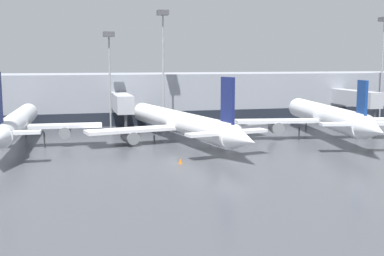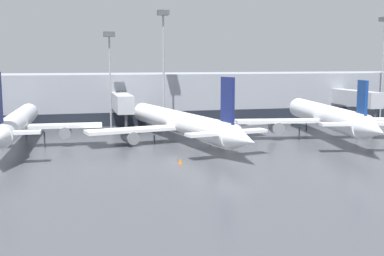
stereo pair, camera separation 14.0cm
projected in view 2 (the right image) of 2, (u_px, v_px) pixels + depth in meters
The scene contains 9 objects.
terminal_building at pixel (209, 96), 96.17m from camera, with size 160.00×29.30×9.00m.
parked_jet_2 at pixel (181, 123), 68.07m from camera, with size 27.09×38.32×9.50m.
parked_jet_3 at pixel (16, 123), 63.05m from camera, with size 22.20×33.24×10.16m.
parked_jet_4 at pixel (327, 117), 70.32m from camera, with size 27.05×34.48×9.02m.
traffic_cone_2 at pixel (375, 128), 80.19m from camera, with size 0.36×0.36×0.67m.
traffic_cone_3 at pixel (180, 161), 53.46m from camera, with size 0.43×0.43×0.55m.
apron_light_mast_0 at pixel (384, 40), 93.13m from camera, with size 1.80×1.80×19.76m.
apron_light_mast_2 at pixel (163, 37), 79.75m from camera, with size 1.80×1.80×19.66m.
apron_light_mast_3 at pixel (109, 52), 78.32m from camera, with size 1.80×1.80×16.06m.
Camera 2 is at (-26.94, -30.49, 11.24)m, focal length 45.00 mm.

